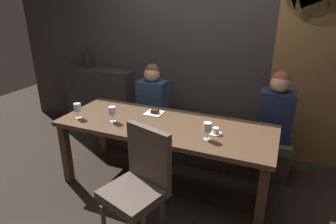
{
  "coord_description": "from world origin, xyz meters",
  "views": [
    {
      "loc": [
        1.07,
        -2.43,
        1.91
      ],
      "look_at": [
        0.0,
        0.08,
        0.84
      ],
      "focal_mm": 30.34,
      "sensor_mm": 36.0,
      "label": 1
    }
  ],
  "objects_px": {
    "espresso_cup": "(216,131)",
    "diner_redhead": "(152,94)",
    "chair_near_side": "(140,179)",
    "wine_bottle_dark_red": "(87,60)",
    "diner_bearded": "(277,108)",
    "wine_glass_far_left": "(77,108)",
    "dining_table": "(165,131)",
    "wine_glass_center_front": "(208,128)",
    "dessert_plate": "(155,112)",
    "banquette_bench": "(186,140)",
    "wine_glass_end_right": "(112,111)"
  },
  "relations": [
    {
      "from": "espresso_cup",
      "to": "diner_redhead",
      "type": "bearing_deg",
      "value": 144.14
    },
    {
      "from": "chair_near_side",
      "to": "diner_redhead",
      "type": "distance_m",
      "value": 1.56
    },
    {
      "from": "diner_redhead",
      "to": "wine_bottle_dark_red",
      "type": "distance_m",
      "value": 1.35
    },
    {
      "from": "diner_bearded",
      "to": "wine_glass_far_left",
      "type": "relative_size",
      "value": 4.74
    },
    {
      "from": "dining_table",
      "to": "chair_near_side",
      "type": "height_order",
      "value": "chair_near_side"
    },
    {
      "from": "dining_table",
      "to": "diner_bearded",
      "type": "distance_m",
      "value": 1.25
    },
    {
      "from": "diner_bearded",
      "to": "wine_glass_center_front",
      "type": "xyz_separation_m",
      "value": [
        -0.54,
        -0.86,
        0.04
      ]
    },
    {
      "from": "chair_near_side",
      "to": "wine_bottle_dark_red",
      "type": "distance_m",
      "value": 2.62
    },
    {
      "from": "dining_table",
      "to": "dessert_plate",
      "type": "height_order",
      "value": "dessert_plate"
    },
    {
      "from": "wine_glass_center_front",
      "to": "wine_glass_far_left",
      "type": "bearing_deg",
      "value": -178.07
    },
    {
      "from": "banquette_bench",
      "to": "wine_glass_center_front",
      "type": "relative_size",
      "value": 15.24
    },
    {
      "from": "wine_glass_far_left",
      "to": "diner_bearded",
      "type": "bearing_deg",
      "value": 25.18
    },
    {
      "from": "diner_redhead",
      "to": "espresso_cup",
      "type": "relative_size",
      "value": 6.08
    },
    {
      "from": "wine_glass_far_left",
      "to": "dessert_plate",
      "type": "height_order",
      "value": "wine_glass_far_left"
    },
    {
      "from": "wine_glass_end_right",
      "to": "wine_glass_far_left",
      "type": "bearing_deg",
      "value": -171.42
    },
    {
      "from": "diner_bearded",
      "to": "wine_glass_center_front",
      "type": "bearing_deg",
      "value": -121.83
    },
    {
      "from": "chair_near_side",
      "to": "wine_glass_center_front",
      "type": "height_order",
      "value": "chair_near_side"
    },
    {
      "from": "wine_glass_center_front",
      "to": "espresso_cup",
      "type": "bearing_deg",
      "value": 72.24
    },
    {
      "from": "banquette_bench",
      "to": "chair_near_side",
      "type": "bearing_deg",
      "value": -86.18
    },
    {
      "from": "wine_bottle_dark_red",
      "to": "espresso_cup",
      "type": "relative_size",
      "value": 2.72
    },
    {
      "from": "wine_glass_center_front",
      "to": "dessert_plate",
      "type": "relative_size",
      "value": 0.86
    },
    {
      "from": "banquette_bench",
      "to": "wine_glass_center_front",
      "type": "distance_m",
      "value": 1.18
    },
    {
      "from": "banquette_bench",
      "to": "wine_bottle_dark_red",
      "type": "height_order",
      "value": "wine_bottle_dark_red"
    },
    {
      "from": "chair_near_side",
      "to": "wine_glass_far_left",
      "type": "xyz_separation_m",
      "value": [
        -1.01,
        0.5,
        0.3
      ]
    },
    {
      "from": "dining_table",
      "to": "wine_glass_end_right",
      "type": "height_order",
      "value": "wine_glass_end_right"
    },
    {
      "from": "chair_near_side",
      "to": "wine_glass_center_front",
      "type": "bearing_deg",
      "value": 54.19
    },
    {
      "from": "diner_bearded",
      "to": "dessert_plate",
      "type": "xyz_separation_m",
      "value": [
        -1.24,
        -0.48,
        -0.06
      ]
    },
    {
      "from": "dining_table",
      "to": "espresso_cup",
      "type": "relative_size",
      "value": 18.33
    },
    {
      "from": "diner_bearded",
      "to": "espresso_cup",
      "type": "distance_m",
      "value": 0.88
    },
    {
      "from": "wine_glass_end_right",
      "to": "espresso_cup",
      "type": "distance_m",
      "value": 1.07
    },
    {
      "from": "banquette_bench",
      "to": "wine_glass_end_right",
      "type": "bearing_deg",
      "value": -120.94
    },
    {
      "from": "chair_near_side",
      "to": "dessert_plate",
      "type": "bearing_deg",
      "value": 108.39
    },
    {
      "from": "dining_table",
      "to": "wine_bottle_dark_red",
      "type": "relative_size",
      "value": 6.75
    },
    {
      "from": "wine_glass_end_right",
      "to": "dessert_plate",
      "type": "distance_m",
      "value": 0.49
    },
    {
      "from": "dining_table",
      "to": "chair_near_side",
      "type": "relative_size",
      "value": 2.24
    },
    {
      "from": "wine_bottle_dark_red",
      "to": "banquette_bench",
      "type": "bearing_deg",
      "value": -11.73
    },
    {
      "from": "wine_glass_center_front",
      "to": "banquette_bench",
      "type": "bearing_deg",
      "value": 119.4
    },
    {
      "from": "diner_redhead",
      "to": "diner_bearded",
      "type": "xyz_separation_m",
      "value": [
        1.51,
        -0.01,
        0.02
      ]
    },
    {
      "from": "wine_glass_far_left",
      "to": "banquette_bench",
      "type": "bearing_deg",
      "value": 45.34
    },
    {
      "from": "dining_table",
      "to": "banquette_bench",
      "type": "xyz_separation_m",
      "value": [
        0.0,
        0.7,
        -0.42
      ]
    },
    {
      "from": "chair_near_side",
      "to": "diner_redhead",
      "type": "height_order",
      "value": "diner_redhead"
    },
    {
      "from": "wine_glass_far_left",
      "to": "dessert_plate",
      "type": "bearing_deg",
      "value": 31.57
    },
    {
      "from": "dessert_plate",
      "to": "diner_bearded",
      "type": "bearing_deg",
      "value": 21.27
    },
    {
      "from": "espresso_cup",
      "to": "diner_bearded",
      "type": "bearing_deg",
      "value": 55.81
    },
    {
      "from": "espresso_cup",
      "to": "wine_glass_far_left",
      "type": "bearing_deg",
      "value": -172.59
    },
    {
      "from": "wine_bottle_dark_red",
      "to": "wine_glass_center_front",
      "type": "bearing_deg",
      "value": -28.86
    },
    {
      "from": "dining_table",
      "to": "wine_bottle_dark_red",
      "type": "bearing_deg",
      "value": 148.74
    },
    {
      "from": "wine_glass_end_right",
      "to": "wine_glass_center_front",
      "type": "distance_m",
      "value": 1.01
    },
    {
      "from": "diner_redhead",
      "to": "wine_bottle_dark_red",
      "type": "relative_size",
      "value": 2.24
    },
    {
      "from": "diner_bearded",
      "to": "espresso_cup",
      "type": "height_order",
      "value": "diner_bearded"
    }
  ]
}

